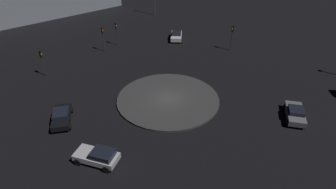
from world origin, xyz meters
TOP-DOWN VIEW (x-y plane):
  - ground_plane at (0.00, 0.00)m, footprint 122.08×122.08m
  - roundabout_island at (0.00, 0.00)m, footprint 12.42×12.42m
  - car_black at (4.45, -11.50)m, footprint 4.67×2.82m
  - car_white at (-19.25, 1.21)m, footprint 4.03×2.18m
  - car_grey at (3.53, 14.08)m, footprint 4.43×2.74m
  - car_silver at (10.49, -6.22)m, footprint 3.05×4.40m
  - traffic_light_northwest at (-14.78, 9.95)m, footprint 0.40×0.37m
  - traffic_light_southwest at (-14.09, -10.44)m, footprint 0.39×0.37m
  - traffic_light_south at (-5.84, -17.04)m, footprint 0.36×0.39m
  - traffic_light_southwest_near at (-16.65, -8.75)m, footprint 0.40×0.37m

SIDE VIEW (x-z plane):
  - ground_plane at x=0.00m, z-range 0.00..0.00m
  - roundabout_island at x=0.00m, z-range 0.00..0.23m
  - car_grey at x=3.53m, z-range 0.03..1.40m
  - car_white at x=-19.25m, z-range 0.03..1.40m
  - car_black at x=4.45m, z-range 0.04..1.42m
  - car_silver at x=10.49m, z-range 0.04..1.51m
  - traffic_light_south at x=-5.84m, z-range 0.81..4.57m
  - traffic_light_southwest_near at x=-16.65m, z-range 0.83..4.71m
  - traffic_light_southwest at x=-14.09m, z-range 0.86..4.89m
  - traffic_light_northwest at x=-14.78m, z-range 0.87..5.00m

